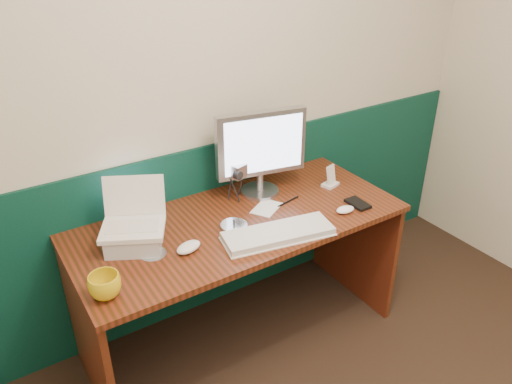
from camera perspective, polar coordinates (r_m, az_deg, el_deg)
back_wall at (r=2.52m, az=-5.19°, el=10.82°), size 3.50×0.04×2.50m
wainscot at (r=2.82m, az=-4.41°, el=-3.91°), size 3.48×0.02×1.00m
desk at (r=2.61m, az=-1.80°, el=-10.21°), size 1.60×0.70×0.75m
laptop_riser at (r=2.25m, az=-13.73°, el=-5.21°), size 0.30×0.28×0.08m
laptop at (r=2.17m, az=-14.18°, el=-1.86°), size 0.33×0.31×0.22m
monitor at (r=2.53m, az=0.45°, el=4.61°), size 0.49×0.22×0.47m
keyboard at (r=2.27m, az=2.56°, el=-4.84°), size 0.52×0.26×0.03m
mouse_right at (r=2.49m, az=10.16°, el=-2.00°), size 0.10×0.07×0.03m
mouse_left at (r=2.19m, az=-7.71°, el=-6.26°), size 0.13×0.10×0.04m
mug at (r=2.00m, az=-16.90°, el=-10.23°), size 0.16×0.16×0.10m
camcorder at (r=2.53m, az=-2.42°, el=1.17°), size 0.12×0.15×0.20m
cd_spindle at (r=2.32m, az=-2.53°, el=-3.99°), size 0.13×0.13×0.03m
cd_loose_a at (r=2.21m, az=-11.71°, el=-6.90°), size 0.12×0.12×0.00m
pen at (r=2.55m, az=3.69°, el=-1.08°), size 0.15×0.04×0.01m
papers at (r=2.49m, az=1.20°, el=-1.85°), size 0.19×0.18×0.00m
dock at (r=2.73m, az=8.48°, el=0.86°), size 0.10×0.09×0.02m
music_player at (r=2.70m, az=8.56°, el=1.98°), size 0.07×0.04×0.10m
pda at (r=2.57m, az=11.55°, el=-1.31°), size 0.08×0.13×0.01m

